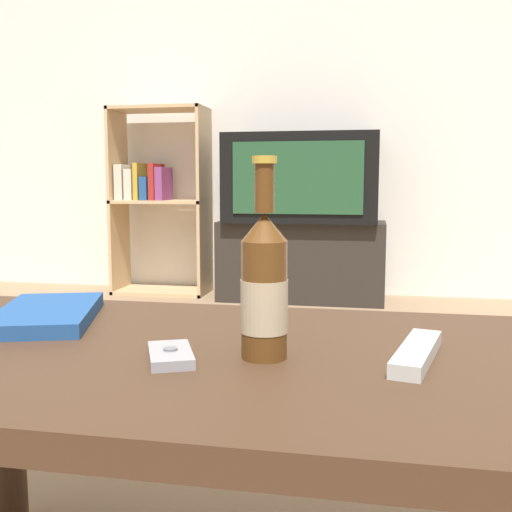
{
  "coord_description": "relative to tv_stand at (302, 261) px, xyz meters",
  "views": [
    {
      "loc": [
        0.21,
        -0.8,
        0.7
      ],
      "look_at": [
        0.0,
        0.27,
        0.57
      ],
      "focal_mm": 42.0,
      "sensor_mm": 36.0,
      "label": 1
    }
  ],
  "objects": [
    {
      "name": "cell_phone",
      "position": [
        0.15,
        -2.82,
        0.24
      ],
      "size": [
        0.09,
        0.12,
        0.02
      ],
      "rotation": [
        0.0,
        0.0,
        0.41
      ],
      "color": "gray",
      "rests_on": "coffee_table"
    },
    {
      "name": "tv_stand",
      "position": [
        0.0,
        0.0,
        0.0
      ],
      "size": [
        0.98,
        0.39,
        0.47
      ],
      "color": "#28231E",
      "rests_on": "ground_plane"
    },
    {
      "name": "table_book",
      "position": [
        -0.13,
        -2.64,
        0.25
      ],
      "size": [
        0.23,
        0.3,
        0.02
      ],
      "rotation": [
        0.0,
        0.0,
        0.31
      ],
      "color": "navy",
      "rests_on": "coffee_table"
    },
    {
      "name": "beer_bottle",
      "position": [
        0.27,
        -2.78,
        0.33
      ],
      "size": [
        0.06,
        0.06,
        0.27
      ],
      "color": "#563314",
      "rests_on": "coffee_table"
    },
    {
      "name": "coffee_table",
      "position": [
        0.2,
        -2.76,
        0.16
      ],
      "size": [
        1.14,
        0.61,
        0.47
      ],
      "color": "#422B1C",
      "rests_on": "ground_plane"
    },
    {
      "name": "television",
      "position": [
        -0.0,
        -0.0,
        0.49
      ],
      "size": [
        0.88,
        0.5,
        0.51
      ],
      "color": "black",
      "rests_on": "tv_stand"
    },
    {
      "name": "back_wall",
      "position": [
        0.2,
        0.27,
        1.06
      ],
      "size": [
        8.0,
        0.05,
        2.6
      ],
      "color": "silver",
      "rests_on": "ground_plane"
    },
    {
      "name": "remote_control",
      "position": [
        0.47,
        -2.76,
        0.24
      ],
      "size": [
        0.08,
        0.19,
        0.02
      ],
      "rotation": [
        0.0,
        0.0,
        -0.23
      ],
      "color": "beige",
      "rests_on": "coffee_table"
    },
    {
      "name": "bookshelf",
      "position": [
        -0.94,
        0.05,
        0.38
      ],
      "size": [
        0.59,
        0.3,
        1.17
      ],
      "color": "tan",
      "rests_on": "ground_plane"
    }
  ]
}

